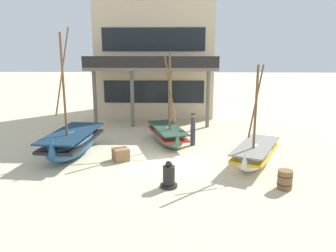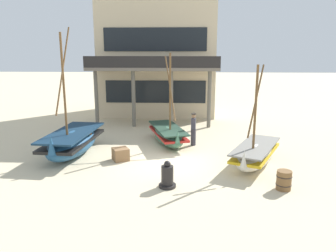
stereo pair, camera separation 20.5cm
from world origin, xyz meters
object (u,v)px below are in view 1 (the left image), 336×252
fishing_boat_centre_large (72,142)px  capstan_winch (169,177)px  fisherman_by_hull (193,129)px  wooden_barrel (285,180)px  fishing_boat_far_right (167,134)px  fishing_boat_near_left (255,153)px  harbor_building_main (156,41)px  cargo_crate (121,154)px

fishing_boat_centre_large → capstan_winch: bearing=-37.5°
fisherman_by_hull → wooden_barrel: 6.29m
fishing_boat_far_right → wooden_barrel: fishing_boat_far_right is taller
fishing_boat_near_left → harbor_building_main: (-5.07, 12.01, 5.00)m
fishing_boat_centre_large → capstan_winch: fishing_boat_centre_large is taller
cargo_crate → fishing_boat_far_right: bearing=54.2°
fishing_boat_far_right → fishing_boat_near_left: bearing=-38.7°
wooden_barrel → cargo_crate: size_ratio=1.06×
fisherman_by_hull → harbor_building_main: 10.52m
capstan_winch → cargo_crate: bearing=127.7°
fisherman_by_hull → cargo_crate: bearing=-142.5°
wooden_barrel → harbor_building_main: size_ratio=0.06×
fishing_boat_far_right → fisherman_by_hull: bearing=-9.1°
capstan_winch → cargo_crate: 3.66m
fishing_boat_far_right → fisherman_by_hull: fishing_boat_far_right is taller
fishing_boat_centre_large → wooden_barrel: fishing_boat_centre_large is taller
capstan_winch → harbor_building_main: bearing=95.5°
wooden_barrel → fisherman_by_hull: bearing=119.0°
cargo_crate → harbor_building_main: harbor_building_main is taller
fishing_boat_far_right → fisherman_by_hull: 1.39m
capstan_winch → cargo_crate: capstan_winch is taller
fishing_boat_centre_large → harbor_building_main: 12.45m
fishing_boat_near_left → wooden_barrel: (0.47, -2.57, -0.15)m
wooden_barrel → cargo_crate: wooden_barrel is taller
fishing_boat_far_right → capstan_winch: bearing=-87.5°
fishing_boat_centre_large → cargo_crate: (2.38, -0.65, -0.36)m
cargo_crate → harbor_building_main: (0.83, 11.65, 5.22)m
wooden_barrel → cargo_crate: (-6.37, 2.93, -0.07)m
fisherman_by_hull → wooden_barrel: size_ratio=2.41×
fishing_boat_near_left → fishing_boat_centre_large: 8.34m
fishing_boat_near_left → harbor_building_main: harbor_building_main is taller
fishing_boat_far_right → wooden_barrel: bearing=-52.5°
fishing_boat_near_left → cargo_crate: 5.91m
fisherman_by_hull → fishing_boat_near_left: bearing=-48.6°
fisherman_by_hull → wooden_barrel: (3.04, -5.49, -0.48)m
fishing_boat_far_right → fisherman_by_hull: (1.33, -0.21, 0.32)m
fisherman_by_hull → cargo_crate: fisherman_by_hull is taller
fishing_boat_far_right → wooden_barrel: 7.19m
fishing_boat_near_left → capstan_winch: bearing=-145.2°
fishing_boat_near_left → harbor_building_main: size_ratio=0.39×
harbor_building_main → fishing_boat_far_right: bearing=-82.5°
fishing_boat_centre_large → fisherman_by_hull: bearing=18.5°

